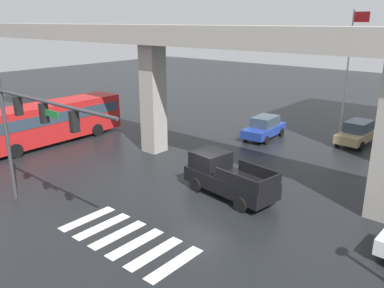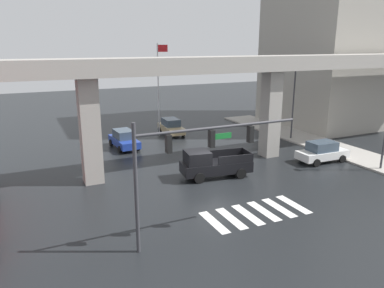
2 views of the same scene
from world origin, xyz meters
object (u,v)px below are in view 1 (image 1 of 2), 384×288
(flagpole, at_px, (349,67))
(sedan_tan, at_px, (358,133))
(pickup_truck, at_px, (226,177))
(sedan_blue, at_px, (264,127))
(city_bus, at_px, (53,119))
(traffic_signal_mast, at_px, (32,121))

(flagpole, bearing_deg, sedan_tan, -4.08)
(pickup_truck, xyz_separation_m, flagpole, (1.02, 13.68, 4.55))
(pickup_truck, relative_size, sedan_tan, 1.21)
(sedan_blue, xyz_separation_m, flagpole, (4.80, 3.28, 4.69))
(city_bus, xyz_separation_m, flagpole, (16.42, 14.32, 3.82))
(sedan_tan, bearing_deg, flagpole, 175.92)
(pickup_truck, height_order, city_bus, city_bus)
(sedan_blue, bearing_deg, pickup_truck, -70.04)
(flagpole, bearing_deg, sedan_blue, -145.66)
(pickup_truck, xyz_separation_m, traffic_signal_mast, (-5.23, -7.47, 3.57))
(pickup_truck, relative_size, flagpole, 0.56)
(city_bus, distance_m, sedan_tan, 22.69)
(sedan_blue, bearing_deg, city_bus, -136.47)
(city_bus, relative_size, sedan_tan, 2.47)
(city_bus, distance_m, traffic_signal_mast, 12.57)
(city_bus, xyz_separation_m, sedan_blue, (11.62, 11.04, -0.87))
(pickup_truck, bearing_deg, sedan_tan, 80.62)
(sedan_tan, bearing_deg, traffic_signal_mast, -109.55)
(pickup_truck, distance_m, sedan_tan, 13.78)
(traffic_signal_mast, bearing_deg, flagpole, 73.54)
(traffic_signal_mast, relative_size, flagpole, 0.91)
(city_bus, height_order, traffic_signal_mast, traffic_signal_mast)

